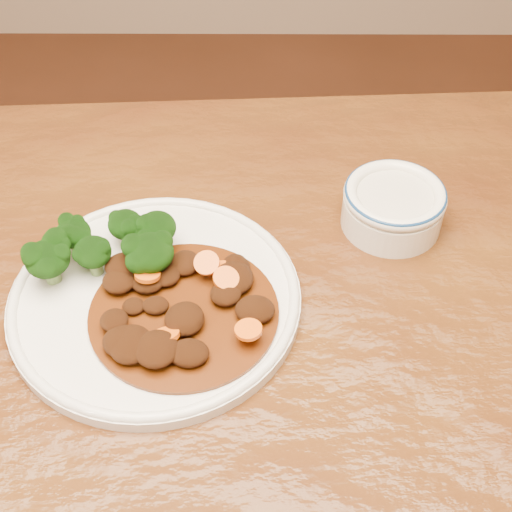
{
  "coord_description": "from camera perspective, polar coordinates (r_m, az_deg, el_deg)",
  "views": [
    {
      "loc": [
        0.08,
        -0.41,
        1.32
      ],
      "look_at": [
        0.07,
        0.13,
        0.77
      ],
      "focal_mm": 50.0,
      "sensor_mm": 36.0,
      "label": 1
    }
  ],
  "objects": [
    {
      "name": "dinner_plate",
      "position": [
        0.75,
        -8.07,
        -3.33
      ],
      "size": [
        0.3,
        0.3,
        0.02
      ],
      "rotation": [
        0.0,
        0.0,
        0.26
      ],
      "color": "white",
      "rests_on": "dining_table"
    },
    {
      "name": "mince_stew",
      "position": [
        0.72,
        -6.3,
        -4.13
      ],
      "size": [
        0.19,
        0.19,
        0.03
      ],
      "color": "#4C1E08",
      "rests_on": "dinner_plate"
    },
    {
      "name": "broccoli_florets",
      "position": [
        0.76,
        -12.27,
        0.73
      ],
      "size": [
        0.15,
        0.1,
        0.05
      ],
      "color": "#6C914B",
      "rests_on": "dinner_plate"
    },
    {
      "name": "dining_table",
      "position": [
        0.77,
        -5.67,
        -11.88
      ],
      "size": [
        1.55,
        0.98,
        0.75
      ],
      "rotation": [
        0.0,
        0.0,
        0.06
      ],
      "color": "#542F0E",
      "rests_on": "ground"
    },
    {
      "name": "dip_bowl",
      "position": [
        0.83,
        10.93,
        4.03
      ],
      "size": [
        0.12,
        0.12,
        0.05
      ],
      "rotation": [
        0.0,
        0.0,
        -0.14
      ],
      "color": "white",
      "rests_on": "dining_table"
    }
  ]
}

